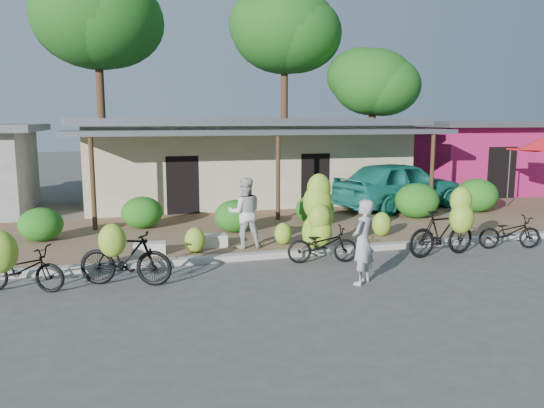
% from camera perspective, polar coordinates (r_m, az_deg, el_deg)
% --- Properties ---
extents(ground, '(100.00, 100.00, 0.00)m').
position_cam_1_polar(ground, '(11.57, 9.54, -7.65)').
color(ground, '#4C4946').
rests_on(ground, ground).
extents(sidewalk, '(60.00, 6.00, 0.12)m').
position_cam_1_polar(sidewalk, '(16.06, 1.78, -2.60)').
color(sidewalk, olive).
rests_on(sidewalk, ground).
extents(curb, '(60.00, 0.25, 0.15)m').
position_cam_1_polar(curb, '(13.31, 5.80, -5.03)').
color(curb, '#A8A399').
rests_on(curb, ground).
extents(shop_main, '(13.00, 8.50, 3.35)m').
position_cam_1_polar(shop_main, '(21.51, -3.11, 4.81)').
color(shop_main, beige).
rests_on(shop_main, ground).
extents(shop_pink, '(6.00, 6.00, 3.25)m').
position_cam_1_polar(shop_pink, '(26.04, 20.06, 4.90)').
color(shop_pink, '#B01B5D').
rests_on(shop_pink, ground).
extents(tree_far_center, '(5.77, 5.70, 10.11)m').
position_cam_1_polar(tree_far_center, '(26.49, -18.77, 18.63)').
color(tree_far_center, '#472F1C').
rests_on(tree_far_center, ground).
extents(tree_center_right, '(5.45, 5.35, 9.90)m').
position_cam_1_polar(tree_center_right, '(28.18, 0.90, 18.32)').
color(tree_center_right, '#472F1C').
rests_on(tree_center_right, ground).
extents(tree_near_right, '(4.29, 4.10, 6.85)m').
position_cam_1_polar(tree_near_right, '(27.50, 10.37, 12.96)').
color(tree_near_right, '#472F1C').
rests_on(tree_near_right, ground).
extents(hedge_0, '(1.14, 1.03, 0.89)m').
position_cam_1_polar(hedge_0, '(15.28, -23.62, -2.03)').
color(hedge_0, '#236016').
rests_on(hedge_0, sidewalk).
extents(hedge_1, '(1.20, 1.08, 0.94)m').
position_cam_1_polar(hedge_1, '(16.15, -13.80, -0.89)').
color(hedge_1, '#236016').
rests_on(hedge_1, sidewalk).
extents(hedge_2, '(1.19, 1.07, 0.93)m').
position_cam_1_polar(hedge_2, '(15.18, -3.97, -1.29)').
color(hedge_2, '#236016').
rests_on(hedge_2, sidewalk).
extents(hedge_3, '(1.19, 1.07, 0.93)m').
position_cam_1_polar(hedge_3, '(16.31, 4.63, -0.57)').
color(hedge_3, '#236016').
rests_on(hedge_3, sidewalk).
extents(hedge_4, '(1.46, 1.32, 1.14)m').
position_cam_1_polar(hedge_4, '(17.97, 15.32, 0.36)').
color(hedge_4, '#236016').
rests_on(hedge_4, sidewalk).
extents(hedge_5, '(1.49, 1.34, 1.16)m').
position_cam_1_polar(hedge_5, '(19.77, 21.15, 0.87)').
color(hedge_5, '#236016').
rests_on(hedge_5, sidewalk).
extents(bike_far_left, '(1.82, 1.46, 1.35)m').
position_cam_1_polar(bike_far_left, '(11.24, -25.75, -5.96)').
color(bike_far_left, black).
rests_on(bike_far_left, ground).
extents(bike_left, '(1.95, 1.41, 1.40)m').
position_cam_1_polar(bike_left, '(10.97, -15.62, -5.42)').
color(bike_left, black).
rests_on(bike_left, ground).
extents(bike_center, '(1.72, 1.28, 2.04)m').
position_cam_1_polar(bike_center, '(12.62, 5.17, -2.26)').
color(bike_center, black).
rests_on(bike_center, ground).
extents(bike_right, '(1.94, 1.25, 1.78)m').
position_cam_1_polar(bike_right, '(13.44, 18.21, -2.48)').
color(bike_right, black).
rests_on(bike_right, ground).
extents(bike_far_right, '(1.71, 0.91, 0.86)m').
position_cam_1_polar(bike_far_right, '(15.02, 24.19, -2.79)').
color(bike_far_right, black).
rests_on(bike_far_right, ground).
extents(loose_banana_a, '(0.50, 0.42, 0.62)m').
position_cam_1_polar(loose_banana_a, '(12.95, -8.29, -3.85)').
color(loose_banana_a, '#86BB2E').
rests_on(loose_banana_a, sidewalk).
extents(loose_banana_b, '(0.46, 0.39, 0.57)m').
position_cam_1_polar(loose_banana_b, '(13.65, 1.20, -3.20)').
color(loose_banana_b, '#86BB2E').
rests_on(loose_banana_b, sidewalk).
extents(loose_banana_c, '(0.54, 0.46, 0.67)m').
position_cam_1_polar(loose_banana_c, '(14.93, 11.70, -2.13)').
color(loose_banana_c, '#86BB2E').
rests_on(loose_banana_c, sidewalk).
extents(sack_near, '(0.86, 0.42, 0.30)m').
position_cam_1_polar(sack_near, '(13.54, -6.69, -3.96)').
color(sack_near, beige).
rests_on(sack_near, sidewalk).
extents(sack_far, '(0.78, 0.45, 0.28)m').
position_cam_1_polar(sack_far, '(13.04, -13.02, -4.67)').
color(sack_far, beige).
rests_on(sack_far, sidewalk).
extents(vendor, '(0.75, 0.73, 1.73)m').
position_cam_1_polar(vendor, '(10.84, 9.73, -4.06)').
color(vendor, '#999999').
rests_on(vendor, ground).
extents(bystander, '(0.93, 0.76, 1.78)m').
position_cam_1_polar(bystander, '(13.23, -2.95, -0.94)').
color(bystander, silver).
rests_on(bystander, sidewalk).
extents(teal_van, '(5.48, 3.44, 1.74)m').
position_cam_1_polar(teal_van, '(19.65, 13.48, 2.03)').
color(teal_van, '#197465').
rests_on(teal_van, sidewalk).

